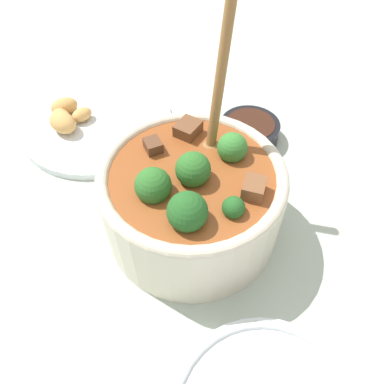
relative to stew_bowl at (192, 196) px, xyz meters
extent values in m
plane|color=#ADBCAD|center=(0.00, 0.00, -0.06)|extent=(4.00, 4.00, 0.00)
cylinder|color=beige|center=(0.00, 0.00, -0.01)|extent=(0.22, 0.22, 0.10)
torus|color=beige|center=(0.00, 0.00, 0.04)|extent=(0.22, 0.22, 0.02)
cylinder|color=brown|center=(0.00, 0.00, 0.01)|extent=(0.20, 0.20, 0.07)
sphere|color=#2D6B28|center=(0.00, 0.01, 0.05)|extent=(0.04, 0.04, 0.04)
cylinder|color=#6B9956|center=(0.00, 0.01, 0.02)|extent=(0.01, 0.01, 0.02)
sphere|color=#235B23|center=(0.02, 0.06, 0.05)|extent=(0.04, 0.04, 0.04)
cylinder|color=#6B9956|center=(0.02, 0.06, 0.02)|extent=(0.02, 0.02, 0.02)
sphere|color=#2D6B28|center=(0.05, 0.02, 0.05)|extent=(0.04, 0.04, 0.04)
cylinder|color=#6B9956|center=(0.05, 0.02, 0.02)|extent=(0.01, 0.01, 0.02)
sphere|color=#235B23|center=(-0.03, 0.06, 0.05)|extent=(0.02, 0.02, 0.02)
cylinder|color=#6B9956|center=(-0.03, 0.06, 0.03)|extent=(0.01, 0.01, 0.01)
sphere|color=#387F33|center=(-0.05, -0.02, 0.05)|extent=(0.04, 0.04, 0.04)
cylinder|color=#6B9956|center=(-0.05, -0.02, 0.02)|extent=(0.01, 0.01, 0.02)
cube|color=brown|center=(0.04, -0.05, 0.05)|extent=(0.02, 0.03, 0.02)
cube|color=brown|center=(-0.06, 0.04, 0.05)|extent=(0.03, 0.04, 0.02)
cube|color=brown|center=(-0.01, -0.07, 0.04)|extent=(0.04, 0.04, 0.02)
ellipsoid|color=olive|center=(-0.03, -0.05, 0.03)|extent=(0.04, 0.03, 0.01)
cylinder|color=olive|center=(-0.04, -0.06, 0.12)|extent=(0.04, 0.05, 0.18)
cylinder|color=black|center=(-0.13, -0.16, -0.05)|extent=(0.10, 0.10, 0.03)
cylinder|color=#381E14|center=(-0.13, -0.16, -0.04)|extent=(0.08, 0.08, 0.01)
cylinder|color=white|center=(0.12, -0.24, -0.06)|extent=(0.25, 0.25, 0.01)
ellipsoid|color=tan|center=(0.17, -0.27, -0.04)|extent=(0.05, 0.04, 0.03)
ellipsoid|color=tan|center=(0.17, -0.22, -0.04)|extent=(0.06, 0.06, 0.03)
ellipsoid|color=tan|center=(0.14, -0.24, -0.04)|extent=(0.04, 0.04, 0.02)
ellipsoid|color=tan|center=(0.18, -0.23, -0.04)|extent=(0.04, 0.05, 0.03)
camera|label=1|loc=(0.05, 0.29, 0.35)|focal=35.00mm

